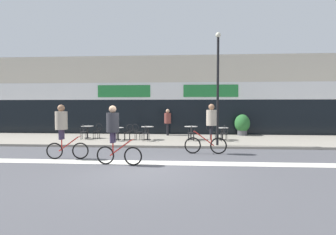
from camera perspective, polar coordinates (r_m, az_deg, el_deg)
name	(u,v)px	position (r m, az deg, el deg)	size (l,w,h in m)	color
ground_plane	(144,170)	(8.58, -5.27, -11.39)	(120.00, 120.00, 0.00)	#4C4C51
sidewalk_slab	(163,140)	(15.66, -1.00, -4.87)	(40.00, 5.50, 0.12)	gray
storefront_facade	(169,97)	(20.25, 0.15, 4.51)	(40.00, 4.06, 5.60)	beige
bike_lane_stripe	(149,163)	(9.67, -4.17, -9.78)	(36.00, 0.70, 0.01)	silver
bistro_table_0	(87,129)	(16.58, -17.12, -2.51)	(0.73, 0.73, 0.74)	black
bistro_table_1	(118,131)	(15.44, -10.88, -2.90)	(0.68, 0.68, 0.71)	black
bistro_table_2	(147,130)	(15.18, -4.50, -2.79)	(0.72, 0.72, 0.77)	black
bistro_table_3	(191,130)	(15.29, 5.02, -2.74)	(0.75, 0.75, 0.77)	black
bistro_table_4	(222,131)	(15.42, 11.77, -2.93)	(0.66, 0.66, 0.71)	black
cafe_chair_0_near	(84,131)	(16.00, -17.90, -2.75)	(0.45, 0.60, 0.90)	black
cafe_chair_0_side	(98,130)	(16.37, -15.08, -2.60)	(0.58, 0.42, 0.90)	black
cafe_chair_1_near	(115,132)	(14.84, -11.53, -3.08)	(0.44, 0.59, 0.90)	black
cafe_chair_1_side	(128,131)	(15.30, -8.61, -2.89)	(0.60, 0.45, 0.90)	black
cafe_chair_2_near	(146,132)	(14.57, -4.88, -3.14)	(0.43, 0.59, 0.90)	black
cafe_chair_2_side	(137,131)	(15.30, -6.81, -2.88)	(0.60, 0.45, 0.90)	black
cafe_chair_3_near	(191,132)	(14.67, 5.09, -3.10)	(0.44, 0.59, 0.90)	black
cafe_chair_4_near	(224,132)	(14.80, 12.12, -3.10)	(0.42, 0.58, 0.90)	black
cafe_chair_4_side	(212,131)	(15.35, 9.45, -2.88)	(0.60, 0.45, 0.90)	black
planter_pot	(242,124)	(18.16, 15.86, -1.44)	(1.00, 1.00, 1.40)	#4C4C51
lamp_post	(218,81)	(13.22, 10.79, 7.82)	(0.26, 0.26, 5.55)	black
cyclist_0	(63,127)	(10.93, -21.97, -1.85)	(1.63, 0.55, 2.12)	black
cyclist_1	(114,130)	(9.33, -11.64, -2.68)	(1.66, 0.54, 2.08)	black
cyclist_2	(210,125)	(11.40, 9.08, -1.72)	(1.82, 0.49, 2.15)	black
pedestrian_near_end	(168,120)	(17.46, -0.07, -0.48)	(0.49, 0.49, 1.75)	black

